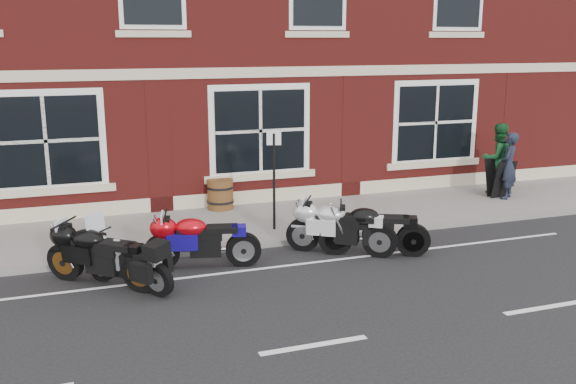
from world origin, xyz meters
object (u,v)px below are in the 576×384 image
object	(u,v)px
moto_naked_black	(372,228)
pedestrian_left	(508,166)
moto_sport_red	(200,239)
moto_touring_silver	(127,259)
moto_sport_black	(100,253)
pedestrian_right	(497,159)
moto_sport_silver	(339,226)
barrel_planter	(220,194)
a_board_sign	(500,178)
parking_sign	(274,173)

from	to	relation	value
moto_naked_black	pedestrian_left	size ratio (longest dim) A/B	1.19
moto_sport_red	moto_naked_black	world-z (taller)	moto_naked_black
moto_touring_silver	moto_sport_black	size ratio (longest dim) A/B	0.87
pedestrian_right	pedestrian_left	bearing A→B (deg)	81.89
moto_sport_black	pedestrian_right	size ratio (longest dim) A/B	0.96
moto_sport_red	pedestrian_left	world-z (taller)	pedestrian_left
moto_sport_red	moto_sport_silver	world-z (taller)	moto_sport_silver
pedestrian_left	pedestrian_right	bearing A→B (deg)	-143.24
moto_sport_silver	pedestrian_left	distance (m)	6.25
moto_sport_red	barrel_planter	bearing A→B (deg)	-5.19
moto_touring_silver	pedestrian_left	distance (m)	10.35
moto_touring_silver	pedestrian_left	world-z (taller)	pedestrian_left
pedestrian_right	a_board_sign	world-z (taller)	pedestrian_right
pedestrian_left	barrel_planter	size ratio (longest dim) A/B	2.36
moto_sport_red	pedestrian_left	xyz separation A→B (m)	(8.56, 2.21, 0.43)
moto_sport_silver	moto_naked_black	distance (m)	0.65
moto_touring_silver	barrel_planter	world-z (taller)	moto_touring_silver
moto_sport_red	a_board_sign	size ratio (longest dim) A/B	2.15
moto_sport_silver	moto_naked_black	xyz separation A→B (m)	(0.57, -0.30, -0.01)
pedestrian_right	parking_sign	bearing A→B (deg)	12.89
pedestrian_right	moto_naked_black	bearing A→B (deg)	33.41
moto_sport_silver	pedestrian_left	size ratio (longest dim) A/B	1.11
barrel_planter	parking_sign	distance (m)	2.39
moto_sport_black	parking_sign	size ratio (longest dim) A/B	0.83
moto_touring_silver	moto_sport_red	size ratio (longest dim) A/B	0.73
a_board_sign	pedestrian_right	bearing A→B (deg)	61.87
moto_touring_silver	moto_naked_black	distance (m)	4.74
pedestrian_left	a_board_sign	bearing A→B (deg)	-114.02
moto_touring_silver	moto_sport_red	bearing A→B (deg)	-16.57
moto_sport_black	moto_naked_black	distance (m)	5.16
moto_sport_silver	barrel_planter	world-z (taller)	moto_sport_silver
moto_sport_black	barrel_planter	size ratio (longest dim) A/B	2.46
parking_sign	moto_sport_red	bearing A→B (deg)	-124.05
moto_sport_black	a_board_sign	world-z (taller)	a_board_sign
moto_sport_red	moto_sport_black	distance (m)	1.84
moto_naked_black	pedestrian_right	size ratio (longest dim) A/B	1.09
pedestrian_left	pedestrian_right	xyz separation A→B (m)	(0.11, 0.60, 0.08)
moto_touring_silver	moto_sport_silver	distance (m)	4.19
parking_sign	pedestrian_right	bearing A→B (deg)	28.49
pedestrian_right	a_board_sign	bearing A→B (deg)	66.89
moto_sport_red	pedestrian_right	world-z (taller)	pedestrian_right
pedestrian_left	a_board_sign	size ratio (longest dim) A/B	1.74
moto_touring_silver	barrel_planter	distance (m)	4.98
moto_sport_silver	pedestrian_right	world-z (taller)	pedestrian_right
moto_sport_black	moto_sport_silver	bearing A→B (deg)	-46.89
pedestrian_left	a_board_sign	xyz separation A→B (m)	(-0.07, 0.21, -0.37)
moto_touring_silver	moto_sport_silver	bearing A→B (deg)	-32.88
moto_sport_silver	pedestrian_right	bearing A→B (deg)	-29.44
pedestrian_left	pedestrian_right	distance (m)	0.62
moto_sport_silver	barrel_planter	size ratio (longest dim) A/B	2.62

